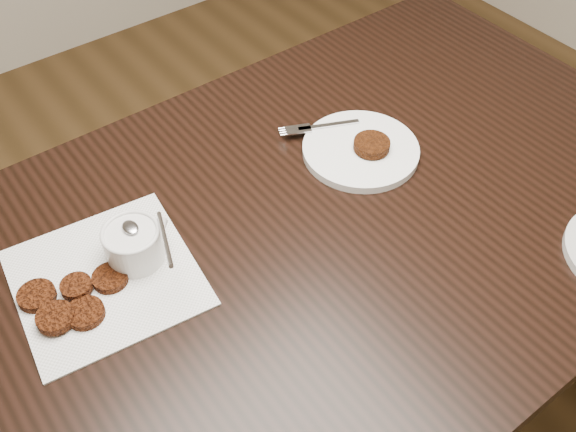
{
  "coord_description": "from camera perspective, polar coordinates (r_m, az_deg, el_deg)",
  "views": [
    {
      "loc": [
        -0.48,
        -0.55,
        1.59
      ],
      "look_at": [
        -0.05,
        0.04,
        0.8
      ],
      "focal_mm": 40.25,
      "sensor_mm": 36.0,
      "label": 1
    }
  ],
  "objects": [
    {
      "name": "plate_with_patty",
      "position": [
        1.26,
        6.46,
        6.11
      ],
      "size": [
        0.3,
        0.3,
        0.03
      ],
      "primitive_type": null,
      "rotation": [
        0.0,
        0.0,
        -0.43
      ],
      "color": "white",
      "rests_on": "table"
    },
    {
      "name": "table",
      "position": [
        1.45,
        3.11,
        -9.82
      ],
      "size": [
        1.43,
        0.92,
        0.75
      ],
      "primitive_type": "cube",
      "color": "black",
      "rests_on": "floor"
    },
    {
      "name": "floor",
      "position": [
        1.75,
        2.07,
        -18.04
      ],
      "size": [
        4.0,
        4.0,
        0.0
      ],
      "primitive_type": "plane",
      "color": "brown",
      "rests_on": "ground"
    },
    {
      "name": "patty_cluster",
      "position": [
        1.06,
        -18.28,
        -6.99
      ],
      "size": [
        0.23,
        0.23,
        0.02
      ],
      "primitive_type": null,
      "rotation": [
        0.0,
        0.0,
        -0.19
      ],
      "color": "#60260C",
      "rests_on": "napkin"
    },
    {
      "name": "napkin",
      "position": [
        1.09,
        -15.8,
        -5.26
      ],
      "size": [
        0.31,
        0.31,
        0.0
      ],
      "primitive_type": "cube",
      "rotation": [
        0.0,
        0.0,
        -0.12
      ],
      "color": "white",
      "rests_on": "table"
    },
    {
      "name": "sauce_ramekin",
      "position": [
        1.05,
        -13.8,
        -1.29
      ],
      "size": [
        0.14,
        0.14,
        0.13
      ],
      "primitive_type": null,
      "rotation": [
        0.0,
        0.0,
        0.17
      ],
      "color": "silver",
      "rests_on": "napkin"
    }
  ]
}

